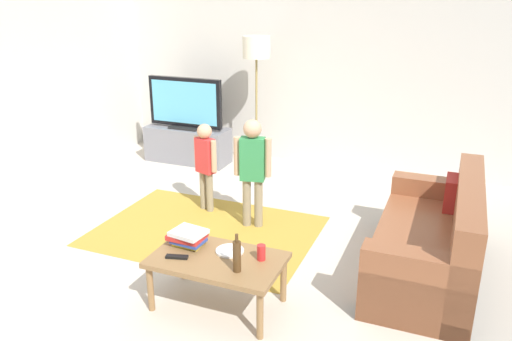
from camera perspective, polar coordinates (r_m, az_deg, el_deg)
The scene contains 15 objects.
ground at distance 4.79m, azimuth -2.75°, elevation -9.61°, with size 7.80×7.80×0.00m, color beige.
wall_back at distance 7.08m, azimuth 7.50°, elevation 11.45°, with size 6.00×0.12×2.70m, color silver.
area_rug at distance 5.27m, azimuth -5.65°, elevation -6.74°, with size 2.20×1.60×0.01m, color #B28C33.
tv_stand at distance 7.33m, azimuth -7.67°, elevation 2.86°, with size 1.20×0.44×0.50m.
tv at distance 7.17m, azimuth -7.97°, elevation 7.45°, with size 1.10×0.28×0.71m.
couch at distance 4.63m, azimuth 19.51°, elevation -7.83°, with size 0.80×1.80×0.86m.
floor_lamp at distance 6.77m, azimuth 0.05°, elevation 12.90°, with size 0.36×0.36×1.78m.
child_near_tv at distance 5.55m, azimuth -5.71°, elevation 1.26°, with size 0.32×0.19×0.99m.
child_center at distance 5.10m, azimuth -0.39°, elevation 0.77°, with size 0.38×0.18×1.14m.
coffee_table at distance 3.94m, azimuth -4.37°, elevation -10.35°, with size 1.00×0.60×0.42m.
book_stack at distance 4.08m, azimuth -7.64°, elevation -7.42°, with size 0.30×0.25×0.13m.
bottle at distance 3.67m, azimuth -2.16°, elevation -9.57°, with size 0.06×0.06×0.30m.
tv_remote at distance 3.94m, azimuth -8.88°, elevation -9.56°, with size 0.17×0.05×0.02m, color black.
soda_can at distance 3.85m, azimuth 0.59°, elevation -9.19°, with size 0.07×0.07×0.12m, color red.
plate at distance 3.98m, azimuth -2.96°, elevation -9.00°, with size 0.22×0.22×0.02m.
Camera 1 is at (1.78, -3.78, 2.33)m, focal length 35.59 mm.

